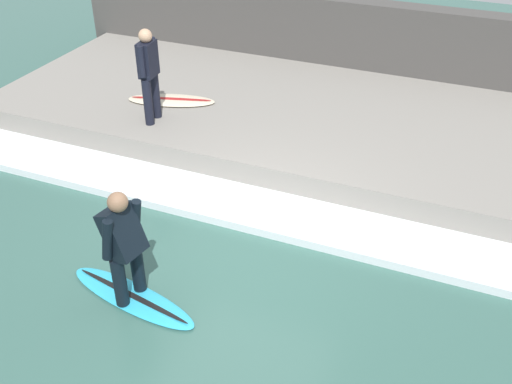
{
  "coord_description": "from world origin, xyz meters",
  "views": [
    {
      "loc": [
        -5.79,
        -2.61,
        5.19
      ],
      "look_at": [
        0.53,
        0.0,
        0.7
      ],
      "focal_mm": 42.0,
      "sensor_mm": 36.0,
      "label": 1
    }
  ],
  "objects": [
    {
      "name": "surfboard_waiting_near",
      "position": [
        3.03,
        2.73,
        0.53
      ],
      "size": [
        0.99,
        1.72,
        0.07
      ],
      "color": "beige",
      "rests_on": "concrete_ledge"
    },
    {
      "name": "concrete_ledge",
      "position": [
        3.68,
        0.0,
        0.25
      ],
      "size": [
        4.4,
        12.22,
        0.5
      ],
      "primitive_type": "cube",
      "color": "gray",
      "rests_on": "ground_plane"
    },
    {
      "name": "back_wall",
      "position": [
        6.13,
        0.0,
        0.92
      ],
      "size": [
        0.5,
        12.83,
        1.84
      ],
      "primitive_type": "cube",
      "color": "#474442",
      "rests_on": "ground_plane"
    },
    {
      "name": "surfer_riding",
      "position": [
        -1.31,
        0.9,
        0.9
      ],
      "size": [
        0.57,
        0.5,
        1.51
      ],
      "color": "black",
      "rests_on": "surfboard_riding"
    },
    {
      "name": "surfboard_riding",
      "position": [
        -1.31,
        0.9,
        0.03
      ],
      "size": [
        0.8,
        1.97,
        0.07
      ],
      "color": "#2DADD1",
      "rests_on": "ground_plane"
    },
    {
      "name": "wave_foam_crest",
      "position": [
        0.97,
        0.0,
        0.06
      ],
      "size": [
        1.01,
        11.61,
        0.13
      ],
      "primitive_type": "cube",
      "color": "silver",
      "rests_on": "ground_plane"
    },
    {
      "name": "ground_plane",
      "position": [
        0.0,
        0.0,
        0.0
      ],
      "size": [
        28.0,
        28.0,
        0.0
      ],
      "primitive_type": "plane",
      "color": "#386056"
    },
    {
      "name": "surfer_waiting_near",
      "position": [
        2.24,
        2.64,
        1.41
      ],
      "size": [
        0.54,
        0.26,
        1.62
      ],
      "color": "black",
      "rests_on": "concrete_ledge"
    }
  ]
}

